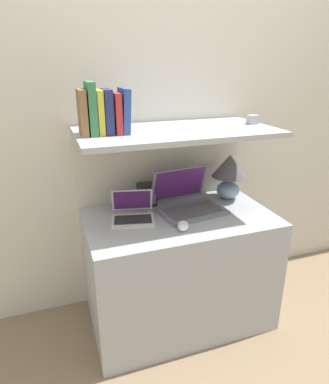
# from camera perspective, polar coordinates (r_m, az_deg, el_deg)

# --- Properties ---
(ground_plane) EXTENTS (12.00, 12.00, 0.00)m
(ground_plane) POSITION_cam_1_polar(r_m,az_deg,el_deg) (2.15, 5.61, -24.99)
(ground_plane) COLOR #7A664C
(wall_back) EXTENTS (6.00, 0.05, 2.40)m
(wall_back) POSITION_cam_1_polar(r_m,az_deg,el_deg) (2.16, -0.97, 11.85)
(wall_back) COLOR beige
(wall_back) RESTS_ON ground_plane
(desk) EXTENTS (1.08, 0.62, 0.71)m
(desk) POSITION_cam_1_polar(r_m,az_deg,el_deg) (2.14, 2.42, -12.71)
(desk) COLOR #999EA3
(desk) RESTS_ON ground_plane
(back_riser) EXTENTS (1.08, 0.04, 1.17)m
(back_riser) POSITION_cam_1_polar(r_m,az_deg,el_deg) (2.30, -0.52, -3.59)
(back_riser) COLOR beige
(back_riser) RESTS_ON ground_plane
(shelf) EXTENTS (1.08, 0.56, 0.03)m
(shelf) POSITION_cam_1_polar(r_m,az_deg,el_deg) (1.88, 2.00, 10.03)
(shelf) COLOR #999EA3
(shelf) RESTS_ON back_riser
(table_lamp) EXTENTS (0.22, 0.22, 0.29)m
(table_lamp) POSITION_cam_1_polar(r_m,az_deg,el_deg) (2.20, 10.73, 3.29)
(table_lamp) COLOR #7593B2
(table_lamp) RESTS_ON desk
(laptop_large) EXTENTS (0.41, 0.37, 0.24)m
(laptop_large) POSITION_cam_1_polar(r_m,az_deg,el_deg) (2.04, 3.94, -1.67)
(laptop_large) COLOR slate
(laptop_large) RESTS_ON desk
(laptop_small) EXTENTS (0.27, 0.26, 0.16)m
(laptop_small) POSITION_cam_1_polar(r_m,az_deg,el_deg) (1.92, -5.32, -3.64)
(laptop_small) COLOR silver
(laptop_small) RESTS_ON desk
(computer_mouse) EXTENTS (0.09, 0.12, 0.04)m
(computer_mouse) POSITION_cam_1_polar(r_m,az_deg,el_deg) (1.81, 3.11, -5.65)
(computer_mouse) COLOR white
(computer_mouse) RESTS_ON desk
(router_box) EXTENTS (0.11, 0.08, 0.14)m
(router_box) POSITION_cam_1_polar(r_m,az_deg,el_deg) (2.09, -2.96, -0.45)
(router_box) COLOR black
(router_box) RESTS_ON desk
(book_brown) EXTENTS (0.03, 0.15, 0.22)m
(book_brown) POSITION_cam_1_polar(r_m,az_deg,el_deg) (1.75, -13.53, 12.73)
(book_brown) COLOR brown
(book_brown) RESTS_ON shelf
(book_green) EXTENTS (0.04, 0.16, 0.25)m
(book_green) POSITION_cam_1_polar(r_m,az_deg,el_deg) (1.75, -12.13, 13.42)
(book_green) COLOR #2D7042
(book_green) RESTS_ON shelf
(book_yellow) EXTENTS (0.03, 0.13, 0.21)m
(book_yellow) POSITION_cam_1_polar(r_m,az_deg,el_deg) (1.76, -10.77, 12.91)
(book_yellow) COLOR gold
(book_yellow) RESTS_ON shelf
(book_navy) EXTENTS (0.04, 0.14, 0.22)m
(book_navy) POSITION_cam_1_polar(r_m,az_deg,el_deg) (1.76, -9.49, 13.05)
(book_navy) COLOR navy
(book_navy) RESTS_ON shelf
(book_red) EXTENTS (0.03, 0.16, 0.20)m
(book_red) POSITION_cam_1_polar(r_m,az_deg,el_deg) (1.77, -8.06, 12.89)
(book_red) COLOR #A82823
(book_red) RESTS_ON shelf
(book_blue) EXTENTS (0.05, 0.16, 0.22)m
(book_blue) POSITION_cam_1_polar(r_m,az_deg,el_deg) (1.78, -6.79, 13.30)
(book_blue) COLOR #284293
(book_blue) RESTS_ON shelf
(shelf_gadget) EXTENTS (0.06, 0.05, 0.05)m
(shelf_gadget) POSITION_cam_1_polar(r_m,az_deg,el_deg) (2.09, 14.49, 11.62)
(shelf_gadget) COLOR #99999E
(shelf_gadget) RESTS_ON shelf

